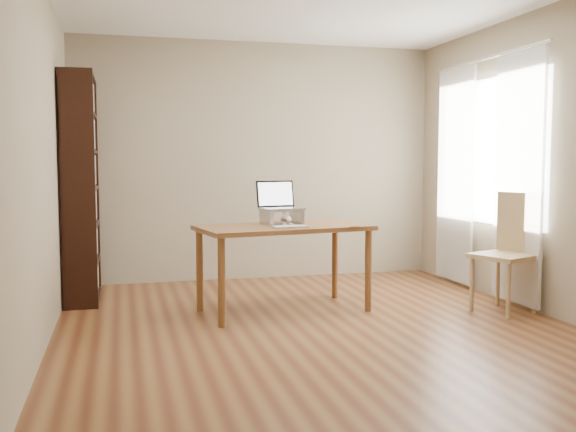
# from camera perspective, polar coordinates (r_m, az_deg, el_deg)

# --- Properties ---
(room) EXTENTS (4.04, 4.54, 2.64)m
(room) POSITION_cam_1_polar(r_m,az_deg,el_deg) (4.96, 3.04, 4.88)
(room) COLOR #562A16
(room) RESTS_ON ground
(bookshelf) EXTENTS (0.30, 0.90, 2.10)m
(bookshelf) POSITION_cam_1_polar(r_m,az_deg,el_deg) (6.28, -17.91, 2.35)
(bookshelf) COLOR black
(bookshelf) RESTS_ON ground
(curtains) EXTENTS (0.03, 1.90, 2.25)m
(curtains) POSITION_cam_1_polar(r_m,az_deg,el_deg) (6.47, 17.03, 3.51)
(curtains) COLOR white
(curtains) RESTS_ON ground
(desk) EXTENTS (1.55, 0.96, 0.75)m
(desk) POSITION_cam_1_polar(r_m,az_deg,el_deg) (5.53, -0.37, -1.81)
(desk) COLOR brown
(desk) RESTS_ON ground
(laptop_stand) EXTENTS (0.32, 0.25, 0.13)m
(laptop_stand) POSITION_cam_1_polar(r_m,az_deg,el_deg) (5.59, -0.57, 0.08)
(laptop_stand) COLOR silver
(laptop_stand) RESTS_ON desk
(laptop) EXTENTS (0.39, 0.35, 0.25)m
(laptop) POSITION_cam_1_polar(r_m,az_deg,el_deg) (5.65, -0.72, 1.26)
(laptop) COLOR silver
(laptop) RESTS_ON laptop_stand
(keyboard) EXTENTS (0.30, 0.14, 0.02)m
(keyboard) POSITION_cam_1_polar(r_m,az_deg,el_deg) (5.31, 0.20, -0.97)
(keyboard) COLOR silver
(keyboard) RESTS_ON desk
(coaster) EXTENTS (0.10, 0.10, 0.01)m
(coaster) POSITION_cam_1_polar(r_m,az_deg,el_deg) (5.42, 5.98, -0.95)
(coaster) COLOR brown
(coaster) RESTS_ON desk
(cat) EXTENTS (0.23, 0.47, 0.14)m
(cat) POSITION_cam_1_polar(r_m,az_deg,el_deg) (5.63, -0.45, -0.12)
(cat) COLOR #4A423A
(cat) RESTS_ON desk
(chair) EXTENTS (0.59, 0.59, 1.03)m
(chair) POSITION_cam_1_polar(r_m,az_deg,el_deg) (5.86, 19.31, -2.66)
(chair) COLOR #9E8355
(chair) RESTS_ON ground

